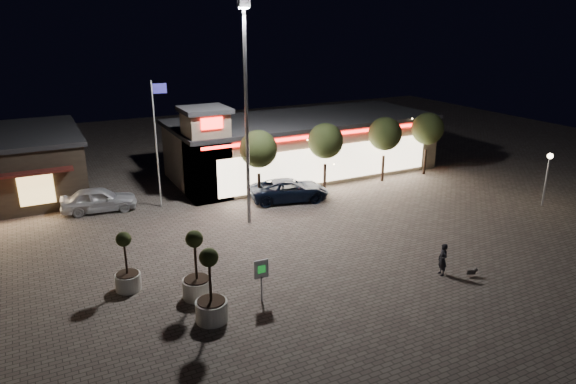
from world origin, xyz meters
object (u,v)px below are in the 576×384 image
pedestrian (443,260)px  planter_left (127,272)px  pickup_truck (290,190)px  planter_mid (211,299)px  white_sedan (99,199)px  valet_sign (261,273)px

pedestrian → planter_left: size_ratio=0.57×
pickup_truck → planter_mid: (-9.33, -11.32, 0.26)m
pickup_truck → pedestrian: size_ratio=3.29×
planter_left → planter_mid: 4.77m
planter_mid → pickup_truck: bearing=50.5°
planter_mid → white_sedan: bearing=98.3°
pedestrian → white_sedan: bearing=-127.1°
pickup_truck → white_sedan: (-11.53, 3.65, 0.05)m
planter_left → valet_sign: size_ratio=1.43×
white_sedan → planter_left: planter_left is taller
white_sedan → planter_mid: size_ratio=1.43×
white_sedan → planter_mid: bearing=-163.7°
pedestrian → planter_left: (-13.41, 5.32, 0.07)m
planter_mid → valet_sign: planter_mid is taller
white_sedan → valet_sign: valet_sign is taller
planter_left → pickup_truck: bearing=31.5°
white_sedan → planter_mid: (2.20, -14.97, 0.21)m
pickup_truck → valet_sign: (-6.94, -10.87, 0.63)m
white_sedan → valet_sign: size_ratio=2.33×
pedestrian → planter_mid: 10.99m
white_sedan → valet_sign: bearing=-154.5°
pedestrian → planter_left: planter_left is taller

